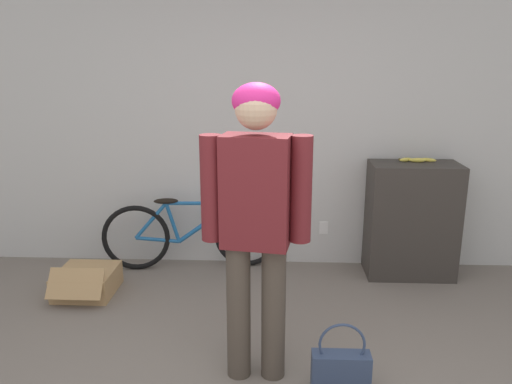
{
  "coord_description": "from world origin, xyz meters",
  "views": [
    {
      "loc": [
        0.11,
        -1.91,
        1.89
      ],
      "look_at": [
        -0.01,
        0.78,
        1.17
      ],
      "focal_mm": 35.0,
      "sensor_mm": 36.0,
      "label": 1
    }
  ],
  "objects_px": {
    "person": "(256,210)",
    "handbag": "(341,369)",
    "banana": "(417,160)",
    "cardboard_box": "(87,281)",
    "bicycle": "(192,234)"
  },
  "relations": [
    {
      "from": "person",
      "to": "handbag",
      "type": "relative_size",
      "value": 4.11
    },
    {
      "from": "banana",
      "to": "cardboard_box",
      "type": "xyz_separation_m",
      "value": [
        -2.78,
        -0.57,
        -0.94
      ]
    },
    {
      "from": "person",
      "to": "bicycle",
      "type": "distance_m",
      "value": 1.88
    },
    {
      "from": "handbag",
      "to": "banana",
      "type": "bearing_deg",
      "value": 64.68
    },
    {
      "from": "person",
      "to": "banana",
      "type": "bearing_deg",
      "value": 59.61
    },
    {
      "from": "person",
      "to": "handbag",
      "type": "height_order",
      "value": "person"
    },
    {
      "from": "handbag",
      "to": "cardboard_box",
      "type": "height_order",
      "value": "handbag"
    },
    {
      "from": "bicycle",
      "to": "handbag",
      "type": "height_order",
      "value": "bicycle"
    },
    {
      "from": "handbag",
      "to": "cardboard_box",
      "type": "distance_m",
      "value": 2.28
    },
    {
      "from": "bicycle",
      "to": "cardboard_box",
      "type": "xyz_separation_m",
      "value": [
        -0.79,
        -0.55,
        -0.23
      ]
    },
    {
      "from": "bicycle",
      "to": "handbag",
      "type": "xyz_separation_m",
      "value": [
        1.16,
        -1.72,
        -0.2
      ]
    },
    {
      "from": "person",
      "to": "banana",
      "type": "height_order",
      "value": "person"
    },
    {
      "from": "bicycle",
      "to": "banana",
      "type": "xyz_separation_m",
      "value": [
        1.98,
        0.01,
        0.71
      ]
    },
    {
      "from": "bicycle",
      "to": "handbag",
      "type": "relative_size",
      "value": 3.79
    },
    {
      "from": "bicycle",
      "to": "banana",
      "type": "bearing_deg",
      "value": -6.69
    }
  ]
}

